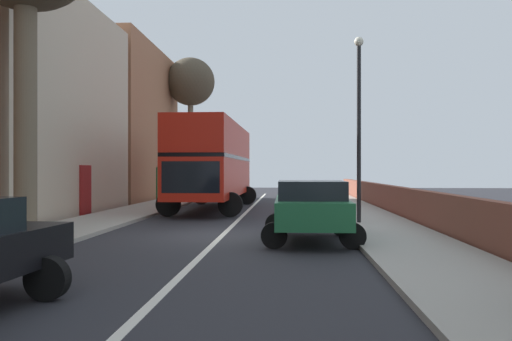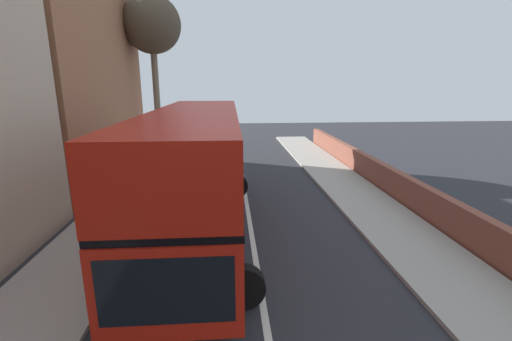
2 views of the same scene
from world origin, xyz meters
The scene contains 9 objects.
ground_plane centered at (0.00, 0.00, 0.00)m, with size 84.00×84.00×0.00m, color #28282D.
road_centre_line centered at (0.00, 0.00, 0.00)m, with size 0.16×54.00×0.01m, color silver.
sidewalk_left centered at (-4.90, 0.00, 0.06)m, with size 2.60×60.00×0.12m, color #9E998E.
sidewalk_right centered at (4.90, 0.00, 0.06)m, with size 2.60×60.00×0.12m, color #9E998E.
boundary_wall_right centered at (6.45, 0.00, 0.61)m, with size 0.36×54.00×1.21m, color brown.
double_decker_bus centered at (-1.70, 9.87, 2.36)m, with size 3.62×11.32×4.06m.
parked_car_green_right_0 centered at (2.50, -1.16, 0.93)m, with size 2.53×4.14×1.61m.
street_tree_left_2 centered at (-5.15, 21.91, 8.14)m, with size 3.46×3.46×9.85m.
lamppost_right centered at (4.30, 2.94, 3.81)m, with size 0.32×0.32×6.31m.
Camera 1 is at (1.94, -14.86, 1.88)m, focal length 36.38 mm.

